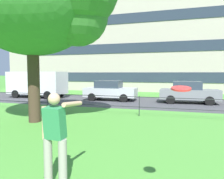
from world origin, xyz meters
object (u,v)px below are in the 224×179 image
at_px(panel_van_left, 37,83).
at_px(apartment_building_background, 160,16).
at_px(person_thrower, 55,136).
at_px(car_silver_far_left, 110,90).
at_px(car_grey_far_right, 189,92).
at_px(frisbee, 181,89).

relative_size(panel_van_left, apartment_building_background, 0.13).
bearing_deg(apartment_building_background, panel_van_left, -118.69).
relative_size(person_thrower, panel_van_left, 0.35).
xyz_separation_m(person_thrower, car_silver_far_left, (-3.11, 12.82, -0.18)).
bearing_deg(car_silver_far_left, person_thrower, -76.36).
relative_size(car_grey_far_right, apartment_building_background, 0.10).
distance_m(person_thrower, car_silver_far_left, 13.19).
xyz_separation_m(frisbee, apartment_building_background, (-3.14, 29.30, 8.20)).
distance_m(panel_van_left, car_silver_far_left, 6.68).
distance_m(frisbee, car_silver_far_left, 14.22).
xyz_separation_m(car_silver_far_left, apartment_building_background, (2.18, 16.16, 9.33)).
distance_m(frisbee, panel_van_left, 17.80).
distance_m(car_silver_far_left, apartment_building_background, 18.79).
relative_size(frisbee, apartment_building_background, 0.01).
height_order(frisbee, car_silver_far_left, frisbee).
relative_size(person_thrower, frisbee, 6.00).
relative_size(car_silver_far_left, apartment_building_background, 0.10).
relative_size(frisbee, car_grey_far_right, 0.07).
height_order(person_thrower, apartment_building_background, apartment_building_background).
relative_size(frisbee, panel_van_left, 0.06).
height_order(car_silver_far_left, car_grey_far_right, same).
xyz_separation_m(person_thrower, frisbee, (2.20, -0.32, 0.95)).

